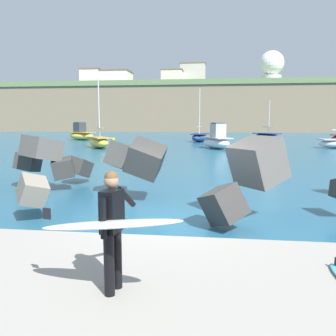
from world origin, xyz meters
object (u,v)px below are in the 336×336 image
object	(u,v)px
station_building_east	(93,79)
station_building_annex	(193,75)
boat_mid_centre	(217,140)
station_building_central	(172,78)
surfer_with_board	(111,224)
boat_far_right	(99,142)
boat_far_left	(200,137)
mooring_buoy_middle	(113,139)
boat_mid_left	(81,134)
mooring_buoy_inner	(26,160)
radar_dome	(272,68)
boat_near_centre	(267,136)
station_building_west	(117,78)

from	to	relation	value
station_building_east	station_building_annex	bearing A→B (deg)	-0.44
boat_mid_centre	station_building_central	distance (m)	65.01
surfer_with_board	boat_far_right	xyz separation A→B (m)	(-9.78, 28.90, -0.66)
boat_far_left	station_building_annex	size ratio (longest dim) A/B	0.92
surfer_with_board	station_building_annex	size ratio (longest dim) A/B	0.29
boat_mid_centre	station_building_annex	world-z (taller)	station_building_annex
boat_far_left	mooring_buoy_middle	world-z (taller)	boat_far_left
boat_mid_left	mooring_buoy_inner	size ratio (longest dim) A/B	11.03
mooring_buoy_inner	surfer_with_board	bearing A→B (deg)	-57.44
radar_dome	surfer_with_board	bearing A→B (deg)	-99.91
mooring_buoy_middle	station_building_annex	world-z (taller)	station_building_annex
radar_dome	boat_mid_left	bearing A→B (deg)	-120.50
boat_near_centre	radar_dome	xyz separation A→B (m)	(8.71, 54.55, 17.16)
radar_dome	station_building_annex	bearing A→B (deg)	-167.61
boat_far_right	radar_dome	size ratio (longest dim) A/B	0.65
mooring_buoy_inner	station_building_annex	xyz separation A→B (m)	(5.90, 80.42, 15.11)
boat_far_right	boat_mid_centre	bearing A→B (deg)	3.87
boat_mid_centre	boat_far_left	world-z (taller)	boat_far_left
boat_near_centre	mooring_buoy_middle	size ratio (longest dim) A/B	12.66
station_building_west	station_building_annex	size ratio (longest dim) A/B	1.08
mooring_buoy_middle	station_building_east	xyz separation A→B (m)	(-22.04, 55.99, 14.55)
radar_dome	station_building_west	world-z (taller)	radar_dome
boat_mid_left	boat_mid_centre	xyz separation A→B (m)	(18.67, -13.03, -0.00)
boat_mid_centre	boat_near_centre	bearing A→B (deg)	67.19
boat_mid_left	boat_far_left	size ratio (longest dim) A/B	0.73
station_building_west	radar_dome	bearing A→B (deg)	14.60
radar_dome	station_building_central	bearing A→B (deg)	-161.33
boat_mid_left	radar_dome	size ratio (longest dim) A/B	0.46
boat_mid_centre	mooring_buoy_middle	world-z (taller)	boat_mid_centre
boat_near_centre	boat_far_left	distance (m)	11.16
mooring_buoy_middle	station_building_annex	xyz separation A→B (m)	(7.31, 55.77, 15.11)
boat_far_left	station_building_east	bearing A→B (deg)	120.90
radar_dome	station_building_annex	world-z (taller)	radar_dome
station_building_annex	mooring_buoy_middle	bearing A→B (deg)	-97.46
boat_far_right	station_building_central	xyz separation A→B (m)	(-0.04, 63.33, 13.57)
boat_mid_centre	station_building_annex	xyz separation A→B (m)	(-6.22, 66.99, 14.54)
station_building_central	station_building_annex	distance (m)	7.05
boat_far_left	boat_far_right	world-z (taller)	boat_far_right
mooring_buoy_inner	mooring_buoy_middle	xyz separation A→B (m)	(-1.40, 24.66, 0.00)
boat_mid_left	station_building_east	size ratio (longest dim) A/B	0.71
boat_mid_left	station_building_east	xyz separation A→B (m)	(-16.89, 54.18, 13.98)
boat_mid_centre	station_building_west	bearing A→B (deg)	113.64
station_building_central	mooring_buoy_inner	bearing A→B (deg)	-90.41
boat_mid_centre	station_building_east	bearing A→B (deg)	117.89
boat_near_centre	mooring_buoy_inner	xyz separation A→B (m)	(-19.40, -30.76, -0.29)
boat_mid_centre	mooring_buoy_inner	xyz separation A→B (m)	(-12.12, -13.44, -0.57)
station_building_central	boat_far_left	bearing A→B (deg)	-79.49
boat_near_centre	station_building_west	size ratio (longest dim) A/B	0.71
mooring_buoy_inner	station_building_central	size ratio (longest dim) A/B	0.08
boat_mid_left	station_building_annex	world-z (taller)	station_building_annex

